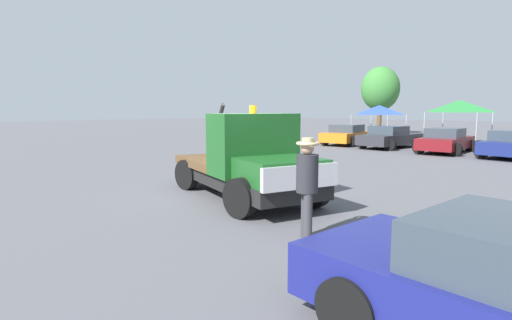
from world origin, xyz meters
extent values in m
plane|color=#545459|center=(0.00, 0.00, 0.00)|extent=(160.00, 160.00, 0.00)
cube|color=black|center=(0.00, 0.00, 0.53)|extent=(5.59, 3.25, 0.35)
cube|color=#19511E|center=(1.83, -0.53, 0.98)|extent=(1.91, 2.10, 0.55)
cube|color=silver|center=(2.58, -0.74, 0.95)|extent=(0.63, 1.82, 0.50)
cube|color=#19511E|center=(0.56, -0.16, 1.47)|extent=(1.69, 2.31, 1.54)
cube|color=brown|center=(-1.27, 0.37, 0.81)|extent=(3.11, 2.72, 0.22)
cylinder|color=black|center=(-1.72, 0.50, 1.70)|extent=(1.17, 0.44, 1.63)
cylinder|color=orange|center=(0.56, -0.16, 2.34)|extent=(0.18, 0.18, 0.20)
cylinder|color=black|center=(2.03, 0.44, 0.44)|extent=(0.88, 0.26, 0.88)
cylinder|color=black|center=(1.48, -1.45, 0.44)|extent=(0.88, 0.26, 0.88)
cylinder|color=black|center=(-1.38, 1.42, 0.44)|extent=(0.88, 0.26, 0.88)
cylinder|color=black|center=(-1.92, -0.47, 0.44)|extent=(0.88, 0.26, 0.88)
cylinder|color=black|center=(5.77, -1.94, 0.34)|extent=(0.68, 0.22, 0.68)
cylinder|color=black|center=(5.67, -3.78, 0.34)|extent=(0.68, 0.22, 0.68)
cylinder|color=#38383D|center=(3.28, -1.46, 0.43)|extent=(0.16, 0.16, 0.86)
cylinder|color=#38383D|center=(3.44, -1.60, 0.43)|extent=(0.16, 0.16, 0.86)
cylinder|color=#28282D|center=(3.36, -1.53, 1.20)|extent=(0.40, 0.40, 0.68)
sphere|color=tan|center=(3.36, -1.53, 1.66)|extent=(0.23, 0.23, 0.23)
torus|color=tan|center=(3.36, -1.53, 1.74)|extent=(0.41, 0.41, 0.06)
cylinder|color=tan|center=(3.36, -1.53, 1.79)|extent=(0.21, 0.21, 0.11)
cube|color=orange|center=(-6.95, 15.96, 0.54)|extent=(2.56, 4.86, 0.60)
cube|color=#333D47|center=(-6.92, 15.74, 1.09)|extent=(1.95, 2.16, 0.50)
cylinder|color=black|center=(-8.08, 17.40, 0.34)|extent=(0.68, 0.22, 0.68)
cylinder|color=black|center=(-6.26, 17.65, 0.34)|extent=(0.68, 0.22, 0.68)
cylinder|color=black|center=(-7.64, 14.28, 0.34)|extent=(0.68, 0.22, 0.68)
cylinder|color=black|center=(-5.82, 14.53, 0.34)|extent=(0.68, 0.22, 0.68)
cube|color=#2D2D33|center=(-3.83, 15.75, 0.54)|extent=(2.15, 4.73, 0.60)
cube|color=#333D47|center=(-3.84, 15.52, 1.09)|extent=(1.78, 2.03, 0.50)
cylinder|color=black|center=(-4.66, 17.37, 0.34)|extent=(0.68, 0.22, 0.68)
cylinder|color=black|center=(-2.85, 17.28, 0.34)|extent=(0.68, 0.22, 0.68)
cylinder|color=black|center=(-4.82, 14.22, 0.34)|extent=(0.68, 0.22, 0.68)
cylinder|color=black|center=(-3.01, 14.13, 0.34)|extent=(0.68, 0.22, 0.68)
cube|color=maroon|center=(-0.43, 15.36, 0.54)|extent=(2.17, 4.60, 0.60)
cube|color=#333D47|center=(-0.41, 15.14, 1.09)|extent=(1.76, 1.99, 0.50)
cylinder|color=black|center=(-1.42, 16.82, 0.34)|extent=(0.68, 0.22, 0.68)
cylinder|color=black|center=(0.34, 16.95, 0.34)|extent=(0.68, 0.22, 0.68)
cylinder|color=black|center=(-1.20, 13.78, 0.34)|extent=(0.68, 0.22, 0.68)
cylinder|color=black|center=(0.56, 13.91, 0.34)|extent=(0.68, 0.22, 0.68)
cylinder|color=black|center=(2.00, 16.88, 0.34)|extent=(0.68, 0.22, 0.68)
cylinder|color=black|center=(1.78, 13.89, 0.34)|extent=(0.68, 0.22, 0.68)
cylinder|color=#9E9EA3|center=(-9.59, 20.50, 0.96)|extent=(0.07, 0.07, 1.92)
cylinder|color=#9E9EA3|center=(-6.51, 20.50, 0.96)|extent=(0.07, 0.07, 1.92)
cylinder|color=#9E9EA3|center=(-9.59, 23.58, 0.96)|extent=(0.07, 0.07, 1.92)
cylinder|color=#9E9EA3|center=(-6.51, 23.58, 0.96)|extent=(0.07, 0.07, 1.92)
pyramid|color=#2D4CB7|center=(-8.05, 22.04, 2.29)|extent=(3.08, 3.08, 0.75)
cylinder|color=#9E9EA3|center=(-3.65, 20.16, 1.07)|extent=(0.07, 0.07, 2.14)
cylinder|color=#9E9EA3|center=(-0.39, 20.16, 1.07)|extent=(0.07, 0.07, 2.14)
cylinder|color=#9E9EA3|center=(-3.65, 23.43, 1.07)|extent=(0.07, 0.07, 2.14)
cylinder|color=#9E9EA3|center=(-0.39, 23.43, 1.07)|extent=(0.07, 0.07, 2.14)
pyramid|color=#287F38|center=(-2.02, 21.80, 2.55)|extent=(3.26, 3.26, 0.83)
cylinder|color=brown|center=(-11.21, 27.94, 1.11)|extent=(0.44, 0.44, 2.21)
ellipsoid|color=#387A33|center=(-11.21, 27.94, 4.27)|extent=(3.54, 3.54, 4.11)
camera|label=1|loc=(7.73, -7.11, 2.34)|focal=28.00mm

